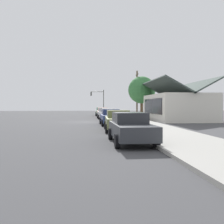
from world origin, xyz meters
TOP-DOWN VIEW (x-y plane):
  - ground_plane at (0.00, 0.00)m, footprint 120.00×120.00m
  - sidewalk_curb at (0.00, 5.60)m, footprint 60.00×4.20m
  - car_seafoam at (-18.51, 2.74)m, footprint 4.93×2.06m
  - car_coral at (-13.10, 2.85)m, footprint 4.64×2.06m
  - car_silver at (-6.80, 2.74)m, footprint 4.65×2.04m
  - car_ivory at (-1.35, 2.90)m, footprint 4.81×2.14m
  - car_navy at (4.49, 2.65)m, footprint 4.85×2.12m
  - car_olive at (10.15, 2.71)m, footprint 4.92×2.24m
  - car_charcoal at (16.32, 2.63)m, footprint 4.81×2.12m
  - storefront_building at (-2.03, 11.98)m, footprint 10.95×6.92m
  - shade_tree at (-9.39, 8.87)m, footprint 4.30×4.30m
  - traffic_light_main at (-22.30, 2.54)m, footprint 0.37×2.79m
  - utility_pole_wooden at (-9.86, 8.20)m, footprint 1.80×0.24m
  - fire_hydrant_red at (12.68, 4.20)m, footprint 0.22×0.22m

SIDE VIEW (x-z plane):
  - ground_plane at x=0.00m, z-range 0.00..0.00m
  - sidewalk_curb at x=0.00m, z-range 0.00..0.16m
  - fire_hydrant_red at x=12.68m, z-range 0.14..0.85m
  - car_silver at x=-6.80m, z-range 0.02..1.61m
  - car_ivory at x=-1.35m, z-range 0.02..1.61m
  - car_coral at x=-13.10m, z-range 0.02..1.61m
  - car_seafoam at x=-18.51m, z-range 0.02..1.61m
  - car_charcoal at x=16.32m, z-range 0.02..1.61m
  - car_navy at x=4.49m, z-range 0.02..1.61m
  - car_olive at x=10.15m, z-range 0.02..1.61m
  - storefront_building at x=-2.03m, z-range -0.80..4.47m
  - traffic_light_main at x=-22.30m, z-range 0.89..6.09m
  - utility_pole_wooden at x=-9.86m, z-range 0.18..7.68m
  - shade_tree at x=-9.39m, z-range 1.11..7.67m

